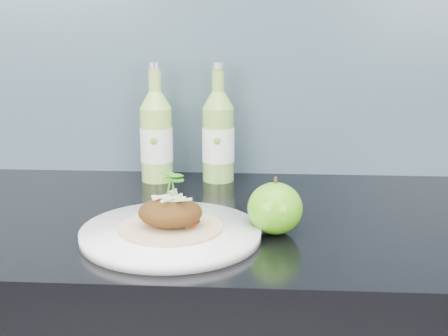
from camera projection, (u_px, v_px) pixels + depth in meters
The scene contains 6 objects.
subway_backsplash at pixel (218, 8), 1.29m from camera, with size 4.00×0.02×0.70m, color #6D94AB.
dinner_plate at pixel (171, 233), 0.98m from camera, with size 0.35×0.35×0.02m.
pork_taco at pixel (170, 211), 0.97m from camera, with size 0.16×0.16×0.10m.
green_apple at pixel (275, 208), 0.99m from camera, with size 0.11×0.11×0.09m.
cider_bottle_left at pixel (156, 137), 1.29m from camera, with size 0.08×0.08×0.25m.
cider_bottle_right at pixel (218, 136), 1.29m from camera, with size 0.09×0.09×0.25m.
Camera 1 is at (0.10, 0.66, 1.25)m, focal length 50.00 mm.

